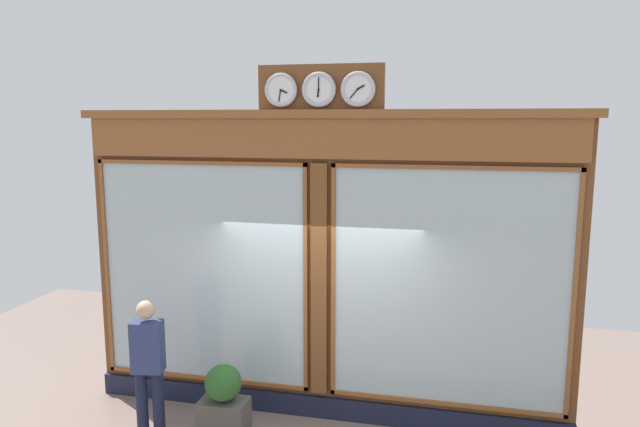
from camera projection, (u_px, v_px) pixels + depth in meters
shop_facade at (322, 266)px, 7.28m from camera, size 6.24×0.42×4.41m
pedestrian at (148, 363)px, 6.87m from camera, size 0.39×0.28×1.69m
planter_box at (224, 421)px, 6.83m from camera, size 0.56×0.36×0.53m
planter_shrub at (223, 383)px, 6.75m from camera, size 0.43×0.43×0.43m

